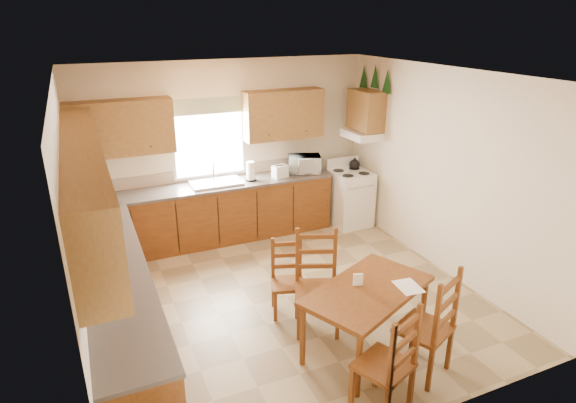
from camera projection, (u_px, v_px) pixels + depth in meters
name	position (u px, v px, depth m)	size (l,w,h in m)	color
floor	(287.00, 297.00, 6.00)	(4.50, 4.50, 0.00)	#9A835C
ceiling	(287.00, 75.00, 5.03)	(4.50, 4.50, 0.00)	brown
wall_left	(75.00, 228.00, 4.66)	(4.50, 4.50, 0.00)	beige
wall_right	(442.00, 172.00, 6.36)	(4.50, 4.50, 0.00)	beige
wall_back	(228.00, 149.00, 7.43)	(4.50, 4.50, 0.00)	beige
wall_front	(408.00, 292.00, 3.59)	(4.50, 4.50, 0.00)	beige
lower_cab_back	(213.00, 214.00, 7.36)	(3.75, 0.60, 0.88)	brown
lower_cab_left	(120.00, 309.00, 4.98)	(0.60, 3.60, 0.88)	brown
counter_back	(211.00, 186.00, 7.20)	(3.75, 0.63, 0.04)	#4D4440
counter_left	(115.00, 270.00, 4.81)	(0.63, 3.60, 0.04)	#4D4440
backsplash	(206.00, 174.00, 7.40)	(3.75, 0.01, 0.18)	gray
upper_cab_back_left	(121.00, 128.00, 6.52)	(1.41, 0.33, 0.75)	brown
upper_cab_back_right	(283.00, 114.00, 7.44)	(1.25, 0.33, 0.75)	brown
upper_cab_left	(86.00, 182.00, 4.42)	(0.33, 3.60, 0.75)	brown
upper_cab_stove	(366.00, 110.00, 7.51)	(0.33, 0.62, 0.62)	brown
range_hood	(362.00, 135.00, 7.63)	(0.44, 0.62, 0.12)	white
window_frame	(209.00, 139.00, 7.22)	(1.13, 0.02, 1.18)	white
window_pane	(209.00, 139.00, 7.22)	(1.05, 0.01, 1.10)	white
window_valance	(207.00, 106.00, 7.02)	(1.19, 0.01, 0.24)	#4F663C
sink_basin	(216.00, 183.00, 7.21)	(0.75, 0.45, 0.04)	silver
pine_decal_a	(387.00, 81.00, 7.11)	(0.22, 0.22, 0.36)	#123A13
pine_decal_b	(375.00, 76.00, 7.37)	(0.22, 0.22, 0.36)	#123A13
pine_decal_c	(364.00, 76.00, 7.66)	(0.22, 0.22, 0.36)	#123A13
stove	(350.00, 199.00, 7.97)	(0.60, 0.62, 0.89)	white
coffeemaker	(99.00, 189.00, 6.57)	(0.18, 0.22, 0.31)	white
paper_towel	(251.00, 171.00, 7.33)	(0.13, 0.13, 0.30)	white
toaster	(280.00, 171.00, 7.50)	(0.23, 0.15, 0.19)	white
microwave	(304.00, 164.00, 7.71)	(0.46, 0.33, 0.28)	white
dining_table	(366.00, 319.00, 4.94)	(1.36, 0.78, 0.73)	brown
chair_near_left	(424.00, 322.00, 4.56)	(0.47, 0.45, 1.13)	brown
chair_near_right	(384.00, 359.00, 4.13)	(0.44, 0.42, 1.06)	brown
chair_far_left	(317.00, 284.00, 5.20)	(0.48, 0.45, 1.13)	brown
chair_far_right	(288.00, 279.00, 5.53)	(0.38, 0.36, 0.90)	brown
table_paper	(408.00, 287.00, 4.84)	(0.22, 0.30, 0.00)	white
table_card	(358.00, 280.00, 4.85)	(0.10, 0.02, 0.13)	white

